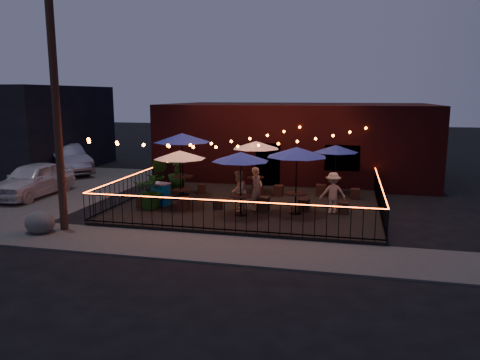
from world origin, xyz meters
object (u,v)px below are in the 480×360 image
object	(u,v)px
cafe_table_4	(297,153)
cooler	(161,194)
cafe_table_2	(241,158)
cafe_table_5	(336,149)
cafe_table_3	(256,146)
cafe_table_0	(180,156)
utility_pole	(56,110)
boulder	(40,223)
cafe_table_1	(182,139)

from	to	relation	value
cafe_table_4	cooler	distance (m)	5.68
cafe_table_2	cafe_table_5	xyz separation A→B (m)	(3.21, 4.60, -0.14)
cafe_table_3	cafe_table_5	size ratio (longest dim) A/B	1.10
cafe_table_2	cooler	distance (m)	3.92
cafe_table_0	cooler	xyz separation A→B (m)	(-0.89, 0.12, -1.58)
utility_pole	cafe_table_5	size ratio (longest dim) A/B	3.51
cafe_table_2	boulder	size ratio (longest dim) A/B	2.90
cafe_table_1	cafe_table_3	size ratio (longest dim) A/B	1.21
cafe_table_1	cafe_table_2	xyz separation A→B (m)	(3.26, -2.83, -0.36)
cafe_table_2	cafe_table_4	xyz separation A→B (m)	(1.93, 0.69, 0.14)
cafe_table_1	cooler	distance (m)	2.86
utility_pole	cooler	xyz separation A→B (m)	(1.96, 3.61, -3.39)
cafe_table_4	cafe_table_5	xyz separation A→B (m)	(1.28, 3.92, -0.28)
cafe_table_5	cafe_table_3	bearing A→B (deg)	-169.98
cafe_table_2	cafe_table_5	distance (m)	5.61
utility_pole	cafe_table_1	xyz separation A→B (m)	(2.16, 5.62, -1.37)
cafe_table_3	cafe_table_0	bearing A→B (deg)	-125.27
cafe_table_1	cooler	size ratio (longest dim) A/B	3.37
cafe_table_1	boulder	bearing A→B (deg)	-113.92
cafe_table_0	cafe_table_5	bearing A→B (deg)	34.08
cafe_table_5	boulder	world-z (taller)	cafe_table_5
cafe_table_1	cafe_table_0	bearing A→B (deg)	-72.21
cafe_table_3	cooler	xyz separation A→B (m)	(-3.22, -3.18, -1.67)
cafe_table_0	cafe_table_3	distance (m)	4.05
cafe_table_0	cafe_table_4	xyz separation A→B (m)	(4.50, -0.00, 0.23)
utility_pole	cafe_table_5	xyz separation A→B (m)	(8.63, 7.40, -1.87)
cafe_table_3	cafe_table_4	distance (m)	3.95
cafe_table_5	cafe_table_1	bearing A→B (deg)	-164.63
cafe_table_0	cafe_table_3	size ratio (longest dim) A/B	1.01
cafe_table_1	cafe_table_5	size ratio (longest dim) A/B	1.33
cafe_table_3	cafe_table_1	bearing A→B (deg)	-158.85
cafe_table_0	cafe_table_2	distance (m)	2.66
cafe_table_1	cafe_table_3	bearing A→B (deg)	21.15
cafe_table_2	utility_pole	bearing A→B (deg)	-152.69
cafe_table_1	cooler	bearing A→B (deg)	-95.72
utility_pole	cafe_table_0	bearing A→B (deg)	50.78
cafe_table_1	boulder	size ratio (longest dim) A/B	3.23
utility_pole	cafe_table_3	distance (m)	8.72
cafe_table_4	boulder	size ratio (longest dim) A/B	3.01
cafe_table_0	cafe_table_5	distance (m)	6.98
utility_pole	cafe_table_0	xyz separation A→B (m)	(2.85, 3.49, -1.82)
cafe_table_3	boulder	xyz separation A→B (m)	(-5.74, -7.29, -1.91)
cafe_table_1	cafe_table_2	size ratio (longest dim) A/B	1.11
cafe_table_0	cafe_table_2	xyz separation A→B (m)	(2.57, -0.69, 0.09)
cafe_table_5	boulder	bearing A→B (deg)	-139.29
cafe_table_3	cafe_table_2	bearing A→B (deg)	-86.64
utility_pole	cooler	size ratio (longest dim) A/B	8.88
cafe_table_2	cooler	xyz separation A→B (m)	(-3.46, 0.81, -1.67)
cafe_table_4	cafe_table_2	bearing A→B (deg)	-160.38
cafe_table_3	cafe_table_4	world-z (taller)	cafe_table_4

